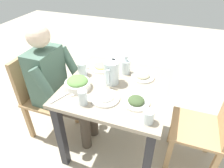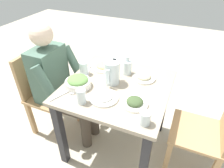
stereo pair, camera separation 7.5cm
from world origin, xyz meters
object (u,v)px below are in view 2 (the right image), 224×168
diner_near (59,82)px  plate_fries (104,66)px  salad_bowl (78,82)px  oil_carafe (127,68)px  water_pitcher (112,73)px  plate_yoghurt (104,97)px  water_glass_near_right (81,96)px  dining_table (117,98)px  plate_beans (144,77)px  water_glass_far_right (145,118)px  chair_near (44,89)px  plate_dolmas (135,102)px  chair_far (211,130)px  water_glass_near_left (84,68)px

diner_near → plate_fries: bearing=127.8°
salad_bowl → oil_carafe: size_ratio=1.22×
water_pitcher → plate_yoghurt: water_pitcher is taller
diner_near → water_pitcher: bearing=96.7°
diner_near → plate_fries: (-0.26, 0.33, 0.10)m
plate_fries → water_glass_near_right: water_glass_near_right is taller
salad_bowl → plate_yoghurt: size_ratio=0.93×
dining_table → water_pitcher: water_pitcher is taller
plate_beans → water_glass_near_right: water_glass_near_right is taller
water_glass_far_right → oil_carafe: bearing=-149.8°
diner_near → plate_yoghurt: (0.15, 0.52, 0.10)m
chair_near → plate_dolmas: (0.13, 0.95, 0.25)m
plate_dolmas → diner_near: bearing=-99.6°
dining_table → chair_near: bearing=-87.0°
dining_table → chair_far: chair_far is taller
water_pitcher → water_glass_near_right: bearing=-17.2°
dining_table → oil_carafe: oil_carafe is taller
diner_near → salad_bowl: size_ratio=5.76×
water_glass_near_left → water_glass_near_right: water_glass_near_left is taller
salad_bowl → water_glass_near_left: bearing=-164.3°
dining_table → plate_fries: size_ratio=3.64×
chair_near → oil_carafe: bearing=107.6°
water_glass_near_left → water_pitcher: bearing=83.8°
water_pitcher → oil_carafe: size_ratio=1.16×
water_pitcher → chair_far: bearing=91.1°
salad_bowl → plate_fries: bearing=171.0°
water_glass_near_left → plate_dolmas: bearing=67.8°
oil_carafe → plate_dolmas: bearing=27.2°
dining_table → plate_dolmas: bearing=50.1°
plate_fries → plate_yoghurt: bearing=25.5°
plate_fries → water_glass_far_right: size_ratio=2.49×
water_pitcher → water_glass_near_left: bearing=-96.2°
water_pitcher → water_glass_near_right: water_pitcher is taller
diner_near → water_glass_far_right: size_ratio=12.69×
plate_dolmas → water_glass_far_right: size_ratio=2.10×
plate_fries → plate_yoghurt: plate_fries is taller
dining_table → plate_yoghurt: 0.24m
salad_bowl → water_glass_near_right: water_glass_near_right is taller
water_pitcher → plate_fries: water_pitcher is taller
water_glass_far_right → water_glass_near_right: 0.46m
water_pitcher → water_glass_far_right: (0.34, 0.37, -0.05)m
plate_beans → water_glass_near_right: 0.58m
water_pitcher → salad_bowl: size_ratio=0.95×
plate_fries → water_glass_near_right: size_ratio=2.03×
diner_near → water_glass_near_right: size_ratio=10.32×
chair_near → plate_yoghurt: bearing=78.0°
dining_table → water_pitcher: bearing=-109.9°
chair_far → water_glass_far_right: (0.35, -0.44, 0.28)m
water_glass_far_right → oil_carafe: oil_carafe is taller
water_glass_near_left → salad_bowl: bearing=15.7°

